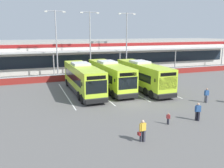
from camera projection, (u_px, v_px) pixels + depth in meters
The scene contains 17 objects.
ground_plane at pixel (132, 103), 26.30m from camera, with size 200.00×200.00×0.00m, color #605E5B.
terminal_building at pixel (79, 54), 50.39m from camera, with size 70.00×13.00×6.00m.
red_barrier_wall at pixel (96, 76), 39.51m from camera, with size 60.00×0.40×1.10m.
coach_bus_leftmost at pixel (83, 79), 30.25m from camera, with size 2.99×12.18×3.78m.
coach_bus_left_centre at pixel (110, 76), 32.13m from camera, with size 2.99×12.18×3.78m.
coach_bus_centre at pixel (143, 76), 32.17m from camera, with size 2.99×12.18×3.78m.
bay_stripe_far_west at pixel (66, 95), 29.74m from camera, with size 0.14×13.00×0.01m, color silver.
bay_stripe_west at pixel (98, 92), 31.12m from camera, with size 0.14×13.00×0.01m, color silver.
bay_stripe_mid_west at pixel (128, 89), 32.51m from camera, with size 0.14×13.00×0.01m, color silver.
bay_stripe_centre at pixel (155, 87), 33.89m from camera, with size 0.14×13.00×0.01m, color silver.
pedestrian_with_handbag at pixel (142, 130), 16.85m from camera, with size 0.64×0.32×1.62m.
pedestrian_in_dark_coat at pixel (206, 95), 26.23m from camera, with size 0.54×0.37×1.62m.
pedestrian_child at pixel (168, 118), 20.08m from camera, with size 0.28×0.27×1.00m.
pedestrian_approaching_bus at pixel (198, 111), 20.86m from camera, with size 0.53×0.38×1.62m.
lamp_post_west at pixel (56, 40), 38.35m from camera, with size 3.24×0.28×11.00m.
lamp_post_centre at pixel (90, 40), 40.58m from camera, with size 3.24×0.28×11.00m.
lamp_post_east at pixel (127, 40), 43.16m from camera, with size 3.24×0.28×11.00m.
Camera 1 is at (-10.56, -23.03, 7.67)m, focal length 38.28 mm.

